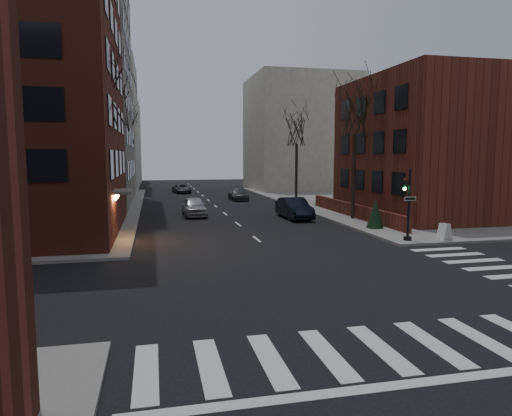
{
  "coord_description": "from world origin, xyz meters",
  "views": [
    {
      "loc": [
        -5.83,
        -13.71,
        4.86
      ],
      "look_at": [
        -0.35,
        10.61,
        2.0
      ],
      "focal_mm": 32.0,
      "sensor_mm": 36.0,
      "label": 1
    }
  ],
  "objects_px": {
    "tree_left_c": "(125,127)",
    "evergreen_shrub": "(375,214)",
    "car_lane_gray": "(238,194)",
    "tree_left_b": "(115,106)",
    "streetlamp_near": "(121,164)",
    "sandwich_board": "(445,232)",
    "parked_sedan": "(294,208)",
    "car_lane_far": "(182,189)",
    "tree_right_a": "(355,113)",
    "tree_right_b": "(297,129)",
    "streetlamp_far": "(132,161)",
    "tree_left_a": "(97,92)",
    "traffic_signal": "(408,209)",
    "car_lane_silver": "(194,207)"
  },
  "relations": [
    {
      "from": "tree_left_c",
      "to": "evergreen_shrub",
      "type": "relative_size",
      "value": 5.21
    },
    {
      "from": "car_lane_gray",
      "to": "tree_left_b",
      "type": "bearing_deg",
      "value": -141.8
    },
    {
      "from": "streetlamp_near",
      "to": "sandwich_board",
      "type": "bearing_deg",
      "value": -36.6
    },
    {
      "from": "parked_sedan",
      "to": "sandwich_board",
      "type": "xyz_separation_m",
      "value": [
        5.19,
        -11.45,
        -0.18
      ]
    },
    {
      "from": "tree_left_c",
      "to": "car_lane_far",
      "type": "distance_m",
      "value": 11.86
    },
    {
      "from": "sandwich_board",
      "to": "tree_left_c",
      "type": "bearing_deg",
      "value": 113.32
    },
    {
      "from": "tree_left_c",
      "to": "tree_right_a",
      "type": "relative_size",
      "value": 1.0
    },
    {
      "from": "tree_right_b",
      "to": "car_lane_far",
      "type": "distance_m",
      "value": 19.53
    },
    {
      "from": "tree_left_b",
      "to": "car_lane_gray",
      "type": "bearing_deg",
      "value": 38.49
    },
    {
      "from": "streetlamp_far",
      "to": "sandwich_board",
      "type": "distance_m",
      "value": 38.28
    },
    {
      "from": "tree_left_b",
      "to": "sandwich_board",
      "type": "distance_m",
      "value": 26.97
    },
    {
      "from": "tree_right_b",
      "to": "car_lane_far",
      "type": "bearing_deg",
      "value": 127.31
    },
    {
      "from": "tree_left_a",
      "to": "tree_left_c",
      "type": "distance_m",
      "value": 26.0
    },
    {
      "from": "car_lane_gray",
      "to": "evergreen_shrub",
      "type": "xyz_separation_m",
      "value": [
        5.02,
        -22.17,
        0.44
      ]
    },
    {
      "from": "traffic_signal",
      "to": "streetlamp_far",
      "type": "relative_size",
      "value": 0.64
    },
    {
      "from": "traffic_signal",
      "to": "parked_sedan",
      "type": "height_order",
      "value": "traffic_signal"
    },
    {
      "from": "car_lane_silver",
      "to": "car_lane_gray",
      "type": "height_order",
      "value": "car_lane_silver"
    },
    {
      "from": "tree_left_c",
      "to": "parked_sedan",
      "type": "height_order",
      "value": "tree_left_c"
    },
    {
      "from": "tree_left_a",
      "to": "tree_right_b",
      "type": "distance_m",
      "value": 25.19
    },
    {
      "from": "tree_right_a",
      "to": "streetlamp_near",
      "type": "relative_size",
      "value": 1.55
    },
    {
      "from": "traffic_signal",
      "to": "tree_left_a",
      "type": "bearing_deg",
      "value": 163.35
    },
    {
      "from": "streetlamp_far",
      "to": "car_lane_gray",
      "type": "relative_size",
      "value": 1.42
    },
    {
      "from": "parked_sedan",
      "to": "car_lane_gray",
      "type": "relative_size",
      "value": 1.12
    },
    {
      "from": "evergreen_shrub",
      "to": "traffic_signal",
      "type": "bearing_deg",
      "value": -94.46
    },
    {
      "from": "streetlamp_near",
      "to": "streetlamp_far",
      "type": "bearing_deg",
      "value": 90.0
    },
    {
      "from": "streetlamp_near",
      "to": "car_lane_gray",
      "type": "height_order",
      "value": "streetlamp_near"
    },
    {
      "from": "streetlamp_far",
      "to": "sandwich_board",
      "type": "relative_size",
      "value": 6.45
    },
    {
      "from": "evergreen_shrub",
      "to": "tree_left_b",
      "type": "bearing_deg",
      "value": 143.65
    },
    {
      "from": "tree_left_a",
      "to": "car_lane_silver",
      "type": "relative_size",
      "value": 2.27
    },
    {
      "from": "tree_right_b",
      "to": "streetlamp_near",
      "type": "distance_m",
      "value": 20.01
    },
    {
      "from": "traffic_signal",
      "to": "car_lane_silver",
      "type": "distance_m",
      "value": 17.73
    },
    {
      "from": "tree_right_a",
      "to": "car_lane_gray",
      "type": "distance_m",
      "value": 19.87
    },
    {
      "from": "car_lane_gray",
      "to": "tree_right_b",
      "type": "bearing_deg",
      "value": -33.26
    },
    {
      "from": "streetlamp_near",
      "to": "car_lane_silver",
      "type": "xyz_separation_m",
      "value": [
        5.53,
        1.16,
        -3.47
      ]
    },
    {
      "from": "traffic_signal",
      "to": "car_lane_gray",
      "type": "xyz_separation_m",
      "value": [
        -4.68,
        26.6,
        -1.27
      ]
    },
    {
      "from": "tree_left_a",
      "to": "tree_left_c",
      "type": "relative_size",
      "value": 1.06
    },
    {
      "from": "tree_left_b",
      "to": "parked_sedan",
      "type": "relative_size",
      "value": 2.19
    },
    {
      "from": "tree_left_c",
      "to": "streetlamp_far",
      "type": "height_order",
      "value": "tree_left_c"
    },
    {
      "from": "tree_right_a",
      "to": "car_lane_silver",
      "type": "relative_size",
      "value": 2.15
    },
    {
      "from": "tree_right_a",
      "to": "evergreen_shrub",
      "type": "bearing_deg",
      "value": -96.45
    },
    {
      "from": "car_lane_silver",
      "to": "tree_left_c",
      "type": "bearing_deg",
      "value": 109.13
    },
    {
      "from": "sandwich_board",
      "to": "tree_right_b",
      "type": "bearing_deg",
      "value": 85.39
    },
    {
      "from": "tree_right_b",
      "to": "car_lane_silver",
      "type": "distance_m",
      "value": 16.01
    },
    {
      "from": "evergreen_shrub",
      "to": "tree_left_c",
      "type": "bearing_deg",
      "value": 122.74
    },
    {
      "from": "tree_left_a",
      "to": "evergreen_shrub",
      "type": "bearing_deg",
      "value": -1.92
    },
    {
      "from": "tree_right_b",
      "to": "tree_left_a",
      "type": "bearing_deg",
      "value": -134.36
    },
    {
      "from": "car_lane_gray",
      "to": "traffic_signal",
      "type": "bearing_deg",
      "value": -80.33
    },
    {
      "from": "tree_left_a",
      "to": "tree_left_c",
      "type": "xyz_separation_m",
      "value": [
        0.0,
        26.0,
        -0.44
      ]
    },
    {
      "from": "tree_right_b",
      "to": "car_lane_silver",
      "type": "relative_size",
      "value": 2.03
    },
    {
      "from": "traffic_signal",
      "to": "streetlamp_far",
      "type": "bearing_deg",
      "value": 116.06
    }
  ]
}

